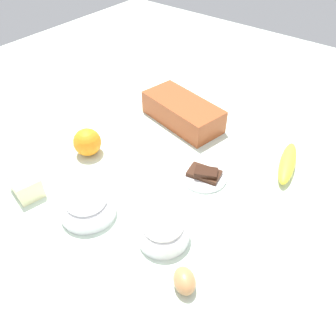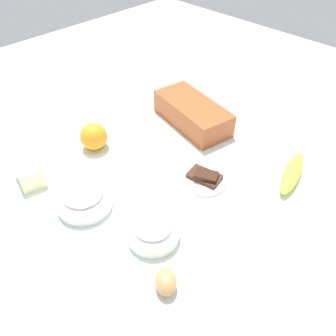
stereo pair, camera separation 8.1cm
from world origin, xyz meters
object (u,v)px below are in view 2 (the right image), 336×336
flour_bowl (153,229)px  sugar_bowl (84,198)px  orange_fruit (94,137)px  banana (292,172)px  chocolate_plate (204,178)px  egg_near_butter (166,281)px  butter_block (29,173)px  loaf_pan (192,113)px

flour_bowl → sugar_bowl: 0.21m
orange_fruit → banana: bearing=31.3°
orange_fruit → chocolate_plate: size_ratio=0.64×
banana → chocolate_plate: (-0.17, -0.18, -0.01)m
banana → egg_near_butter: (-0.02, -0.49, 0.00)m
butter_block → loaf_pan: bearing=76.1°
flour_bowl → sugar_bowl: size_ratio=0.88×
loaf_pan → chocolate_plate: loaf_pan is taller
flour_bowl → egg_near_butter: flour_bowl is taller
flour_bowl → banana: 0.43m
butter_block → sugar_bowl: bearing=15.8°
banana → butter_block: bearing=-134.2°
loaf_pan → banana: bearing=10.8°
sugar_bowl → orange_fruit: orange_fruit is taller
sugar_bowl → chocolate_plate: sugar_bowl is taller
chocolate_plate → egg_near_butter: bearing=-63.6°
banana → flour_bowl: bearing=-107.2°
sugar_bowl → butter_block: bearing=-164.2°
flour_bowl → chocolate_plate: (-0.04, 0.23, -0.02)m
sugar_bowl → banana: 0.57m
flour_bowl → egg_near_butter: (0.11, -0.07, -0.01)m
flour_bowl → chocolate_plate: bearing=99.3°
banana → egg_near_butter: size_ratio=3.05×
egg_near_butter → chocolate_plate: egg_near_butter is taller
banana → chocolate_plate: banana is taller
egg_near_butter → orange_fruit: bearing=160.0°
sugar_bowl → butter_block: size_ratio=1.57×
sugar_bowl → egg_near_butter: size_ratio=2.27×
loaf_pan → butter_block: (-0.13, -0.53, -0.01)m
sugar_bowl → loaf_pan: bearing=96.3°
egg_near_butter → sugar_bowl: bearing=177.4°
butter_block → chocolate_plate: 0.48m
loaf_pan → flour_bowl: 0.49m
chocolate_plate → loaf_pan: bearing=138.9°
flour_bowl → butter_block: 0.40m
flour_bowl → chocolate_plate: flour_bowl is taller
loaf_pan → egg_near_butter: 0.61m
banana → chocolate_plate: 0.25m
loaf_pan → flour_bowl: bearing=-47.7°
flour_bowl → butter_block: flour_bowl is taller
orange_fruit → egg_near_butter: orange_fruit is taller
egg_near_butter → banana: bearing=88.2°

